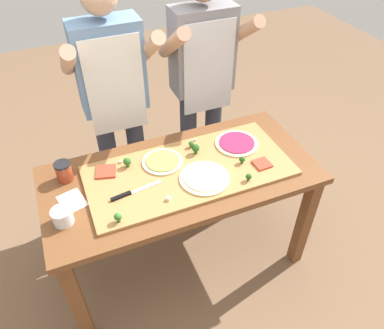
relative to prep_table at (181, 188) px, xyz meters
The scene contains 23 objects.
ground_plane 0.67m from the prep_table, ahead, with size 8.00×8.00×0.00m, color brown.
prep_table is the anchor object (origin of this frame).
cutting_board 0.14m from the prep_table, 11.39° to the right, with size 1.14×0.52×0.02m, color #B27F47.
chefs_knife 0.35m from the prep_table, 167.67° to the right, with size 0.29×0.06×0.02m.
pizza_whole_cheese_artichoke 0.20m from the prep_table, 50.48° to the right, with size 0.28×0.28×0.02m.
pizza_whole_beet_magenta 0.43m from the prep_table, 12.98° to the left, with size 0.26×0.26×0.02m.
pizza_whole_pesto_green 0.19m from the prep_table, 125.27° to the left, with size 0.23×0.23×0.02m.
pizza_slice_center 0.48m from the prep_table, 16.47° to the right, with size 0.09×0.09×0.01m, color #BC3D28.
pizza_slice_near_right 0.44m from the prep_table, 159.71° to the left, with size 0.11×0.11×0.01m, color #BC3D28.
broccoli_floret_center_left 0.35m from the prep_table, 151.56° to the left, with size 0.04×0.04×0.06m.
broccoli_floret_front_right 0.24m from the prep_table, 38.28° to the left, with size 0.05×0.05×0.06m.
broccoli_floret_front_mid 0.38m from the prep_table, 12.49° to the right, with size 0.03×0.03×0.05m.
broccoli_floret_front_left 0.50m from the prep_table, 150.82° to the right, with size 0.04×0.04×0.06m.
broccoli_floret_back_left 0.41m from the prep_table, 35.32° to the right, with size 0.03×0.03×0.05m.
broccoli_floret_back_mid 0.27m from the prep_table, 52.28° to the left, with size 0.03×0.03×0.04m.
cheese_crumble_a 0.32m from the prep_table, 50.71° to the left, with size 0.01×0.01×0.01m, color white.
cheese_crumble_b 0.28m from the prep_table, 127.00° to the right, with size 0.02×0.02×0.02m, color white.
cheese_crumble_c 0.38m from the prep_table, 146.65° to the left, with size 0.02×0.02×0.02m, color silver.
flour_cup 0.68m from the prep_table, behind, with size 0.10×0.10×0.08m.
sauce_jar 0.65m from the prep_table, 162.06° to the left, with size 0.09×0.09×0.11m.
recipe_note 0.61m from the prep_table, behind, with size 0.12×0.15×0.00m, color white.
cook_left 0.73m from the prep_table, 107.86° to the left, with size 0.54×0.39×1.67m.
cook_right 0.81m from the prep_table, 57.33° to the left, with size 0.54×0.39×1.67m.
Camera 1 is at (-0.53, -1.44, 2.18)m, focal length 34.77 mm.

